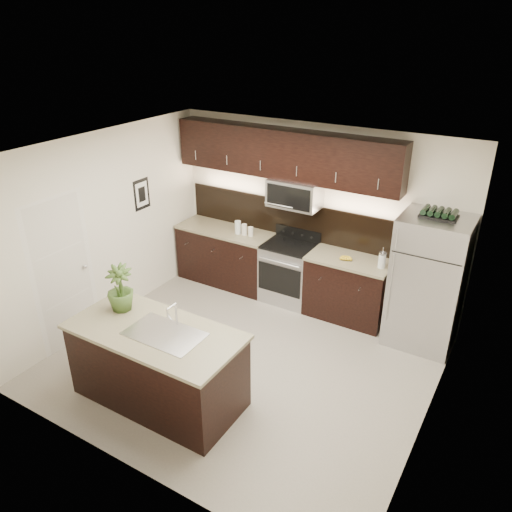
# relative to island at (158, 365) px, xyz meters

# --- Properties ---
(ground) EXTENTS (4.50, 4.50, 0.00)m
(ground) POSITION_rel_island_xyz_m (0.46, 1.09, -0.47)
(ground) COLOR gray
(ground) RESTS_ON ground
(room_walls) EXTENTS (4.52, 4.02, 2.71)m
(room_walls) POSITION_rel_island_xyz_m (0.35, 1.05, 1.22)
(room_walls) COLOR silver
(room_walls) RESTS_ON ground
(counter_run) EXTENTS (3.51, 0.65, 0.94)m
(counter_run) POSITION_rel_island_xyz_m (0.01, 2.78, -0.00)
(counter_run) COLOR black
(counter_run) RESTS_ON ground
(upper_fixtures) EXTENTS (3.49, 0.40, 1.66)m
(upper_fixtures) POSITION_rel_island_xyz_m (0.03, 2.92, 1.67)
(upper_fixtures) COLOR black
(upper_fixtures) RESTS_ON counter_run
(island) EXTENTS (1.96, 0.96, 0.94)m
(island) POSITION_rel_island_xyz_m (0.00, 0.00, 0.00)
(island) COLOR black
(island) RESTS_ON ground
(sink_faucet) EXTENTS (0.84, 0.50, 0.28)m
(sink_faucet) POSITION_rel_island_xyz_m (0.15, 0.01, 0.48)
(sink_faucet) COLOR silver
(sink_faucet) RESTS_ON island
(refrigerator) EXTENTS (0.87, 0.78, 1.80)m
(refrigerator) POSITION_rel_island_xyz_m (2.26, 2.72, 0.43)
(refrigerator) COLOR #B2B2B7
(refrigerator) RESTS_ON ground
(wine_rack) EXTENTS (0.44, 0.27, 0.10)m
(wine_rack) POSITION_rel_island_xyz_m (2.26, 2.72, 1.37)
(wine_rack) COLOR black
(wine_rack) RESTS_ON refrigerator
(plant) EXTENTS (0.41, 0.41, 0.55)m
(plant) POSITION_rel_island_xyz_m (-0.61, 0.14, 0.74)
(plant) COLOR #365120
(plant) RESTS_ON island
(canisters) EXTENTS (0.31, 0.10, 0.21)m
(canisters) POSITION_rel_island_xyz_m (-0.59, 2.73, 0.56)
(canisters) COLOR silver
(canisters) RESTS_ON counter_run
(french_press) EXTENTS (0.10, 0.10, 0.29)m
(french_press) POSITION_rel_island_xyz_m (1.63, 2.73, 0.58)
(french_press) COLOR silver
(french_press) RESTS_ON counter_run
(bananas) EXTENTS (0.21, 0.18, 0.06)m
(bananas) POSITION_rel_island_xyz_m (1.08, 2.70, 0.50)
(bananas) COLOR gold
(bananas) RESTS_ON counter_run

